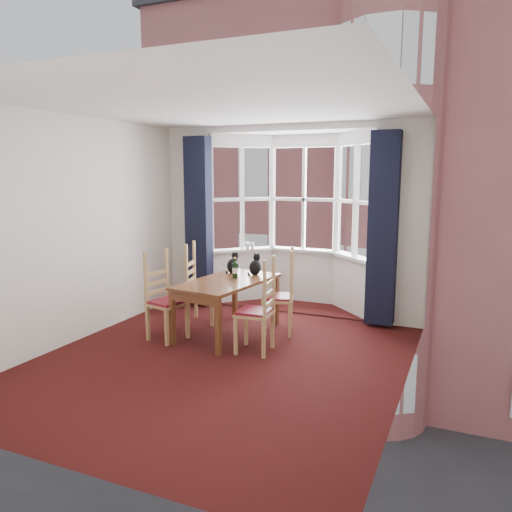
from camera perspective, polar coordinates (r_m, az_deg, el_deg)
The scene contains 22 objects.
floor at distance 5.74m, azimuth -4.30°, elevation -12.01°, with size 4.50×4.50×0.00m, color black.
ceiling at distance 5.39m, azimuth -4.69°, elevation 16.90°, with size 4.50×4.50×0.00m, color white.
wall_left at distance 6.56m, azimuth -20.12°, elevation 2.78°, with size 4.50×4.50×0.00m, color silver.
wall_right at distance 4.80m, azimuth 17.13°, elevation 0.64°, with size 4.50×4.50×0.00m, color silver.
wall_near at distance 3.59m, azimuth -21.55°, elevation -2.49°, with size 4.00×4.00×0.00m, color silver.
wall_back_pier_left at distance 8.15m, azimuth -7.35°, elevation 4.48°, with size 0.70×0.12×2.80m, color silver.
wall_back_pier_right at distance 7.06m, azimuth 16.40°, elevation 3.40°, with size 0.70×0.12×2.80m, color silver.
bay_window at distance 7.91m, azimuth 4.91°, elevation 4.38°, with size 2.76×0.94×2.80m.
curtain_left at distance 7.88m, azimuth -6.57°, elevation 3.96°, with size 0.38×0.22×2.60m, color black.
curtain_right at distance 6.92m, azimuth 14.30°, elevation 2.96°, with size 0.38×0.22×2.60m, color black.
dining_table at distance 6.50m, azimuth -3.30°, elevation -3.48°, with size 0.99×1.58×0.73m.
chair_left_near at distance 6.49m, azimuth -10.67°, elevation -5.22°, with size 0.48×0.50×0.92m.
chair_left_far at distance 7.13m, azimuth -6.76°, elevation -3.79°, with size 0.49×0.50×0.92m.
chair_right_near at distance 5.88m, azimuth 0.68°, elevation -6.60°, with size 0.44×0.45×0.92m.
chair_right_far at distance 6.58m, azimuth 3.29°, elevation -4.87°, with size 0.51×0.52×0.92m.
cat_left at distance 6.93m, azimuth -2.62°, elevation -0.99°, with size 0.16×0.23×0.30m.
cat_right at distance 6.80m, azimuth -0.07°, elevation -1.19°, with size 0.18×0.23×0.30m.
wine_bottle at distance 6.57m, azimuth -2.41°, elevation -1.51°, with size 0.07×0.07×0.28m.
candle_tall at distance 8.13m, azimuth -0.97°, elevation 1.18°, with size 0.06×0.06×0.11m, color white.
candle_short at distance 8.12m, azimuth -0.40°, elevation 1.14°, with size 0.06×0.06×0.10m, color white.
street at distance 37.93m, azimuth 19.16°, elevation -3.34°, with size 80.00×80.00×0.00m, color #333335.
tenement_building at distance 18.90m, azimuth 15.99°, elevation 7.63°, with size 18.40×7.80×15.20m.
Camera 1 is at (2.51, -4.72, 2.11)m, focal length 35.00 mm.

